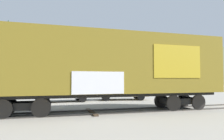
% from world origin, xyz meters
% --- Properties ---
extents(ground_plane, '(260.00, 260.00, 0.00)m').
position_xyz_m(ground_plane, '(0.00, 0.00, 0.00)').
color(ground_plane, gray).
extents(track, '(60.02, 3.90, 0.08)m').
position_xyz_m(track, '(0.40, 0.03, 0.04)').
color(track, '#4C4742').
rests_on(track, ground_plane).
extents(freight_car, '(13.23, 3.18, 4.61)m').
position_xyz_m(freight_car, '(1.46, -0.00, 2.64)').
color(freight_car, olive).
rests_on(freight_car, ground_plane).
extents(flagpole, '(1.18, 1.35, 7.37)m').
position_xyz_m(flagpole, '(2.90, 12.68, 4.91)').
color(flagpole, silver).
rests_on(flagpole, ground_plane).
extents(hillside, '(146.36, 33.06, 18.87)m').
position_xyz_m(hillside, '(-0.02, 65.02, 6.99)').
color(hillside, slate).
rests_on(hillside, ground_plane).
extents(parked_car_silver, '(4.73, 2.17, 1.77)m').
position_xyz_m(parked_car_silver, '(-0.78, 6.28, 0.90)').
color(parked_car_silver, '#B7BABF').
rests_on(parked_car_silver, ground_plane).
extents(parked_car_tan, '(4.74, 2.49, 1.53)m').
position_xyz_m(parked_car_tan, '(4.52, 6.44, 0.80)').
color(parked_car_tan, '#9E8966').
rests_on(parked_car_tan, ground_plane).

